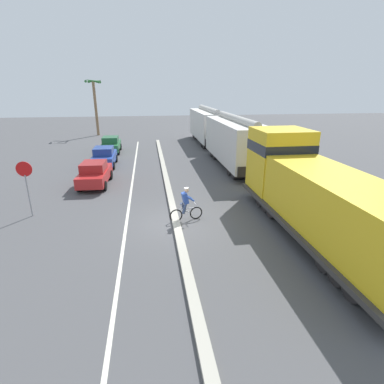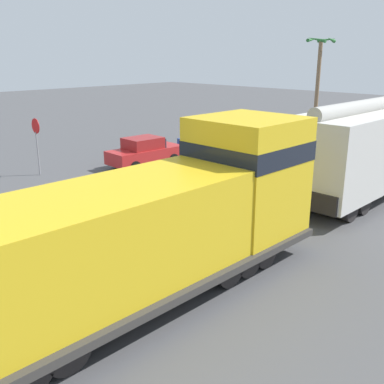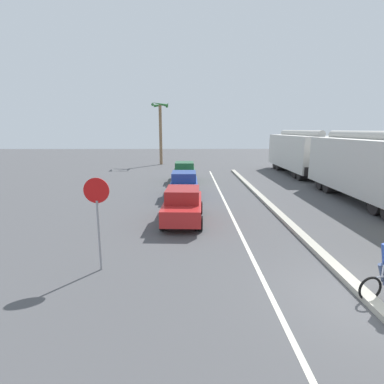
% 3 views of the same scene
% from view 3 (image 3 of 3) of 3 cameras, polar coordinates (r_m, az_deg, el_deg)
% --- Properties ---
extents(ground_plane, '(120.00, 120.00, 0.00)m').
position_cam_3_polar(ground_plane, '(9.19, 30.62, -17.57)').
color(ground_plane, '#4C4C4F').
extents(median_curb, '(0.36, 36.00, 0.16)m').
position_cam_3_polar(median_curb, '(14.18, 18.22, -5.92)').
color(median_curb, '#B2AD9E').
rests_on(median_curb, ground).
extents(lane_stripe, '(0.14, 36.00, 0.01)m').
position_cam_3_polar(lane_stripe, '(13.63, 8.54, -6.49)').
color(lane_stripe, silver).
rests_on(lane_stripe, ground).
extents(hopper_car_lead, '(2.90, 10.60, 4.18)m').
position_cam_3_polar(hopper_car_lead, '(20.31, 30.67, 4.02)').
color(hopper_car_lead, beige).
rests_on(hopper_car_lead, ground).
extents(hopper_car_middle, '(2.90, 10.60, 4.18)m').
position_cam_3_polar(hopper_car_middle, '(30.78, 19.58, 7.11)').
color(hopper_car_middle, silver).
rests_on(hopper_car_middle, ground).
extents(parked_car_red, '(1.96, 4.26, 1.62)m').
position_cam_3_polar(parked_car_red, '(14.00, -1.73, -2.41)').
color(parked_car_red, red).
rests_on(parked_car_red, ground).
extents(parked_car_blue, '(1.85, 4.21, 1.62)m').
position_cam_3_polar(parked_car_blue, '(19.21, -1.53, 1.52)').
color(parked_car_blue, '#28479E').
rests_on(parked_car_blue, ground).
extents(parked_car_green, '(1.86, 4.21, 1.62)m').
position_cam_3_polar(parked_car_green, '(24.85, -1.44, 3.89)').
color(parked_car_green, '#286B3D').
rests_on(parked_car_green, ground).
extents(stop_sign, '(0.76, 0.08, 2.88)m').
position_cam_3_polar(stop_sign, '(9.33, -17.58, -2.61)').
color(stop_sign, gray).
rests_on(stop_sign, ground).
extents(palm_tree_near, '(2.37, 2.22, 7.46)m').
position_cam_3_polar(palm_tree_near, '(37.19, -6.03, 13.16)').
color(palm_tree_near, '#846647').
rests_on(palm_tree_near, ground).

